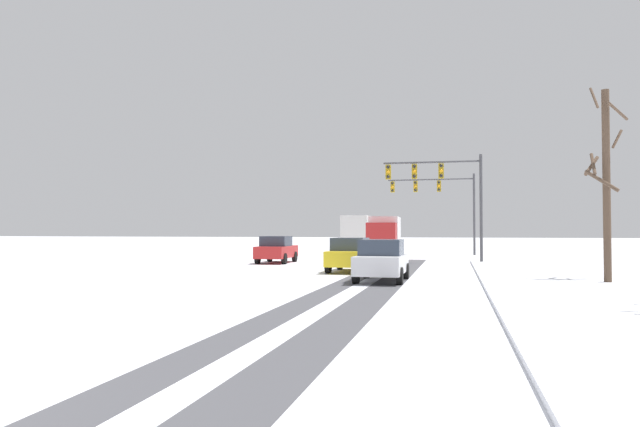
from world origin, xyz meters
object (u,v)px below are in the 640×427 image
Objects in this scene: car_white_third at (382,260)px; box_truck_delivery at (384,235)px; traffic_signal_far_right at (439,195)px; traffic_signal_near_right at (441,184)px; bus_oncoming at (360,230)px; car_red_lead at (277,249)px; car_yellow_cab_second at (351,255)px; bare_tree_sidewalk_mid at (606,180)px.

box_truck_delivery is (-2.54, 22.31, 0.82)m from car_white_third.
traffic_signal_near_right is at bearing -87.89° from traffic_signal_far_right.
traffic_signal_near_right is at bearing 81.33° from car_white_third.
traffic_signal_far_right is 0.62× the size of bus_oncoming.
box_truck_delivery is (-4.08, -2.79, -3.19)m from traffic_signal_far_right.
traffic_signal_far_right is 1.67× the size of car_red_lead.
bus_oncoming is (-6.70, 36.12, 1.18)m from car_white_third.
traffic_signal_near_right is 10.01m from car_yellow_cab_second.
traffic_signal_far_right reaches higher than box_truck_delivery.
traffic_signal_near_right is 10.70m from car_red_lead.
car_white_third is at bearing -54.86° from car_red_lead.
bus_oncoming is at bearing 100.51° from car_white_third.
traffic_signal_far_right is 1.68× the size of car_yellow_cab_second.
traffic_signal_far_right reaches higher than car_yellow_cab_second.
car_white_third is 0.55× the size of box_truck_delivery.
box_truck_delivery is at bearing 96.50° from car_white_third.
car_white_third is (2.08, -4.77, 0.00)m from car_yellow_cab_second.
traffic_signal_near_right is 0.86× the size of bare_tree_sidewalk_mid.
traffic_signal_far_right is 0.93× the size of box_truck_delivery.
bus_oncoming is 1.48× the size of box_truck_delivery.
traffic_signal_far_right is at bearing 34.42° from box_truck_delivery.
car_yellow_cab_second is 5.20m from car_white_third.
car_yellow_cab_second is 17.57m from box_truck_delivery.
bare_tree_sidewalk_mid is (8.41, 1.68, 3.07)m from car_white_third.
box_truck_delivery is (-0.46, 17.54, 0.82)m from car_yellow_cab_second.
traffic_signal_near_right and traffic_signal_far_right have the same top height.
traffic_signal_far_right is 17.35m from car_red_lead.
bus_oncoming is at bearing 126.80° from traffic_signal_far_right.
bare_tree_sidewalk_mid reaches higher than car_yellow_cab_second.
car_yellow_cab_second is (-4.06, -8.24, -3.97)m from traffic_signal_near_right.
traffic_signal_far_right is at bearing 92.11° from traffic_signal_near_right.
bare_tree_sidewalk_mid is at bearing 11.28° from car_white_third.
bus_oncoming is 1.46× the size of bare_tree_sidewalk_mid.
bus_oncoming is 14.42m from box_truck_delivery.
bus_oncoming is (1.05, 25.11, 1.18)m from car_red_lead.
car_yellow_cab_second is 0.54× the size of bare_tree_sidewalk_mid.
traffic_signal_far_right is 5.88m from box_truck_delivery.
traffic_signal_far_right is 14.04m from bus_oncoming.
car_white_third is (7.75, -11.01, 0.00)m from car_red_lead.
traffic_signal_far_right is at bearing 79.91° from car_yellow_cab_second.
car_red_lead is at bearing 125.14° from car_white_third.
bare_tree_sidewalk_mid is (16.16, -9.33, 3.07)m from car_red_lead.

